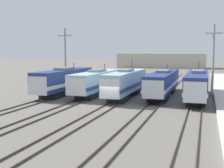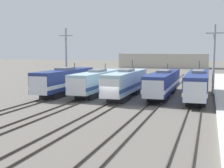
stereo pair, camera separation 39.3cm
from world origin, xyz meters
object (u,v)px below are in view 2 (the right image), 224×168
Objects in this scene: locomotive_center at (126,83)px; locomotive_far_left at (64,81)px; locomotive_center_left at (97,82)px; catenary_tower_left at (66,58)px; catenary_tower_right at (214,59)px; locomotive_far_right at (198,85)px; locomotive_center_right at (163,83)px.

locomotive_far_left is at bearing 177.84° from locomotive_center.
catenary_tower_left is at bearing 150.34° from locomotive_center_left.
locomotive_center is 1.54× the size of catenary_tower_right.
locomotive_far_left is 1.54× the size of catenary_tower_right.
catenary_tower_right is (2.13, 4.41, 3.49)m from locomotive_far_right.
catenary_tower_right reaches higher than locomotive_center.
locomotive_center_left is 1.02× the size of locomotive_center.
locomotive_center is at bearing -148.62° from locomotive_center_right.
locomotive_far_left is 20.54m from locomotive_far_right.
locomotive_far_left is 5.27m from locomotive_center_left.
locomotive_far_right is at bearing -11.03° from catenary_tower_left.
locomotive_center_left is at bearing 162.56° from locomotive_center.
locomotive_far_left is 1.00× the size of locomotive_center.
locomotive_center_left is at bearing 13.43° from locomotive_far_left.
locomotive_center is 14.07m from catenary_tower_left.
locomotive_far_left reaches higher than locomotive_center_right.
locomotive_center is at bearing -172.63° from locomotive_far_right.
locomotive_center_left is at bearing -166.74° from catenary_tower_right.
locomotive_far_right is 6.02m from catenary_tower_right.
locomotive_center_right is (5.13, 3.13, -0.10)m from locomotive_center.
locomotive_far_left is 15.63m from locomotive_center_right.
locomotive_far_right is (20.51, 0.94, -0.05)m from locomotive_far_left.
locomotive_far_left is at bearing -177.38° from locomotive_far_right.
locomotive_center_left is 0.87× the size of locomotive_far_right.
catenary_tower_right is at bearing 64.20° from locomotive_far_right.
catenary_tower_left reaches higher than locomotive_far_left.
locomotive_far_right is 1.80× the size of catenary_tower_right.
locomotive_center_right is at bearing -160.23° from catenary_tower_right.
catenary_tower_right is (17.52, 4.13, 3.57)m from locomotive_center_left.
catenary_tower_left is 24.76m from catenary_tower_right.
locomotive_center_left is 0.87× the size of locomotive_center_right.
catenary_tower_right reaches higher than locomotive_center_right.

